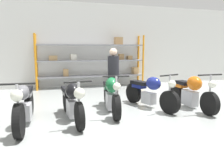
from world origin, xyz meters
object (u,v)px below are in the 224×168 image
object	(u,v)px
motorcycle_grey	(24,105)
person_browsing	(113,72)
motorcycle_blue	(150,92)
motorcycle_orange	(191,92)
motorcycle_black	(72,100)
shelving_rack	(94,60)
motorcycle_green	(111,94)

from	to	relation	value
motorcycle_grey	person_browsing	distance (m)	2.59
motorcycle_blue	motorcycle_orange	distance (m)	1.14
motorcycle_grey	motorcycle_blue	world-z (taller)	motorcycle_grey
motorcycle_orange	person_browsing	distance (m)	2.23
motorcycle_black	motorcycle_blue	distance (m)	2.24
shelving_rack	motorcycle_grey	distance (m)	5.14
motorcycle_grey	motorcycle_black	size ratio (longest dim) A/B	1.01
motorcycle_grey	motorcycle_orange	size ratio (longest dim) A/B	0.98
motorcycle_orange	person_browsing	xyz separation A→B (m)	(-2.00, 0.84, 0.51)
motorcycle_black	motorcycle_orange	world-z (taller)	motorcycle_orange
shelving_rack	motorcycle_grey	size ratio (longest dim) A/B	2.25
motorcycle_black	motorcycle_green	bearing A→B (deg)	107.63
shelving_rack	motorcycle_blue	xyz separation A→B (m)	(0.79, -3.89, -0.72)
motorcycle_orange	motorcycle_blue	bearing A→B (deg)	-106.17
shelving_rack	motorcycle_blue	world-z (taller)	shelving_rack
shelving_rack	motorcycle_black	world-z (taller)	shelving_rack
motorcycle_grey	motorcycle_orange	bearing A→B (deg)	96.22
motorcycle_black	motorcycle_blue	world-z (taller)	motorcycle_black
motorcycle_black	person_browsing	bearing A→B (deg)	122.75
motorcycle_grey	motorcycle_green	world-z (taller)	motorcycle_green
motorcycle_green	person_browsing	xyz separation A→B (m)	(0.22, 0.56, 0.51)
motorcycle_grey	motorcycle_green	xyz separation A→B (m)	(2.06, 0.56, -0.00)
shelving_rack	motorcycle_orange	bearing A→B (deg)	-66.02
shelving_rack	person_browsing	size ratio (longest dim) A/B	2.82
motorcycle_grey	motorcycle_black	world-z (taller)	motorcycle_grey
motorcycle_grey	person_browsing	xyz separation A→B (m)	(2.28, 1.12, 0.51)
motorcycle_orange	motorcycle_grey	bearing A→B (deg)	-85.64
motorcycle_blue	person_browsing	xyz separation A→B (m)	(-0.90, 0.51, 0.51)
motorcycle_grey	motorcycle_blue	size ratio (longest dim) A/B	1.04
motorcycle_black	motorcycle_orange	xyz separation A→B (m)	(3.27, 0.16, -0.03)
motorcycle_black	motorcycle_blue	size ratio (longest dim) A/B	1.04
motorcycle_green	motorcycle_black	bearing A→B (deg)	-59.76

